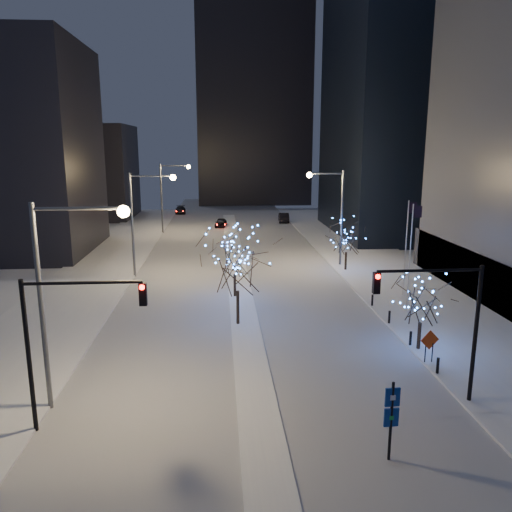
{
  "coord_description": "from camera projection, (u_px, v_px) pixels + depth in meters",
  "views": [
    {
      "loc": [
        -1.68,
        -20.73,
        12.43
      ],
      "look_at": [
        0.79,
        12.83,
        5.0
      ],
      "focal_mm": 35.0,
      "sensor_mm": 36.0,
      "label": 1
    }
  ],
  "objects": [
    {
      "name": "ground",
      "position": [
        259.0,
        422.0,
        22.98
      ],
      "size": [
        160.0,
        160.0,
        0.0
      ],
      "primitive_type": "plane",
      "color": "white",
      "rests_on": "ground"
    },
    {
      "name": "road",
      "position": [
        235.0,
        257.0,
        57.07
      ],
      "size": [
        20.0,
        130.0,
        0.02
      ],
      "primitive_type": "cube",
      "color": "#9DA1AB",
      "rests_on": "ground"
    },
    {
      "name": "median",
      "position": [
        236.0,
        267.0,
        52.18
      ],
      "size": [
        2.0,
        80.0,
        0.15
      ],
      "primitive_type": "cube",
      "color": "silver",
      "rests_on": "ground"
    },
    {
      "name": "east_sidewalk",
      "position": [
        412.0,
        291.0,
        43.52
      ],
      "size": [
        10.0,
        90.0,
        0.15
      ],
      "primitive_type": "cube",
      "color": "silver",
      "rests_on": "ground"
    },
    {
      "name": "west_sidewalk",
      "position": [
        73.0,
        298.0,
        41.44
      ],
      "size": [
        8.0,
        90.0,
        0.15
      ],
      "primitive_type": "cube",
      "color": "silver",
      "rests_on": "ground"
    },
    {
      "name": "filler_west_far",
      "position": [
        80.0,
        172.0,
        87.57
      ],
      "size": [
        18.0,
        16.0,
        16.0
      ],
      "primitive_type": "cube",
      "color": "black",
      "rests_on": "ground"
    },
    {
      "name": "horizon_block",
      "position": [
        253.0,
        106.0,
        108.48
      ],
      "size": [
        24.0,
        14.0,
        42.0
      ],
      "primitive_type": "cube",
      "color": "black",
      "rests_on": "ground"
    },
    {
      "name": "street_lamp_w_near",
      "position": [
        62.0,
        278.0,
        22.89
      ],
      "size": [
        4.4,
        0.56,
        10.0
      ],
      "color": "#595E66",
      "rests_on": "ground"
    },
    {
      "name": "street_lamp_w_mid",
      "position": [
        143.0,
        210.0,
        47.24
      ],
      "size": [
        4.4,
        0.56,
        10.0
      ],
      "color": "#595E66",
      "rests_on": "ground"
    },
    {
      "name": "street_lamp_w_far",
      "position": [
        169.0,
        188.0,
        71.58
      ],
      "size": [
        4.4,
        0.56,
        10.0
      ],
      "color": "#595E66",
      "rests_on": "ground"
    },
    {
      "name": "street_lamp_east",
      "position": [
        333.0,
        205.0,
        51.53
      ],
      "size": [
        3.9,
        0.56,
        10.0
      ],
      "color": "#595E66",
      "rests_on": "ground"
    },
    {
      "name": "traffic_signal_west",
      "position": [
        63.0,
        329.0,
        21.35
      ],
      "size": [
        5.26,
        0.43,
        7.0
      ],
      "color": "black",
      "rests_on": "ground"
    },
    {
      "name": "traffic_signal_east",
      "position": [
        446.0,
        312.0,
        23.57
      ],
      "size": [
        5.26,
        0.43,
        7.0
      ],
      "color": "black",
      "rests_on": "ground"
    },
    {
      "name": "flagpoles",
      "position": [
        409.0,
        244.0,
        39.71
      ],
      "size": [
        1.35,
        2.6,
        8.0
      ],
      "color": "silver",
      "rests_on": "east_sidewalk"
    },
    {
      "name": "bollards",
      "position": [
        399.0,
        327.0,
        33.33
      ],
      "size": [
        0.16,
        12.16,
        0.9
      ],
      "color": "black",
      "rests_on": "east_sidewalk"
    },
    {
      "name": "car_near",
      "position": [
        221.0,
        223.0,
        78.21
      ],
      "size": [
        2.09,
        4.16,
        1.36
      ],
      "primitive_type": "imported",
      "rotation": [
        0.0,
        0.0,
        -0.13
      ],
      "color": "black",
      "rests_on": "ground"
    },
    {
      "name": "car_mid",
      "position": [
        284.0,
        217.0,
        83.37
      ],
      "size": [
        1.95,
        4.81,
        1.55
      ],
      "primitive_type": "imported",
      "rotation": [
        0.0,
        0.0,
        3.08
      ],
      "color": "black",
      "rests_on": "ground"
    },
    {
      "name": "car_far",
      "position": [
        181.0,
        210.0,
        93.76
      ],
      "size": [
        2.14,
        4.73,
        1.34
      ],
      "primitive_type": "imported",
      "rotation": [
        0.0,
        0.0,
        0.06
      ],
      "color": "black",
      "rests_on": "ground"
    },
    {
      "name": "holiday_tree_median_near",
      "position": [
        237.0,
        263.0,
        34.35
      ],
      "size": [
        6.66,
        6.66,
        6.86
      ],
      "color": "black",
      "rests_on": "median"
    },
    {
      "name": "holiday_tree_median_far",
      "position": [
        235.0,
        259.0,
        41.11
      ],
      "size": [
        4.05,
        4.05,
        4.82
      ],
      "color": "black",
      "rests_on": "median"
    },
    {
      "name": "holiday_tree_plaza_near",
      "position": [
        422.0,
        301.0,
        30.29
      ],
      "size": [
        4.76,
        4.76,
        4.76
      ],
      "color": "black",
      "rests_on": "east_sidewalk"
    },
    {
      "name": "holiday_tree_plaza_far",
      "position": [
        347.0,
        237.0,
        50.05
      ],
      "size": [
        4.58,
        4.58,
        5.24
      ],
      "color": "black",
      "rests_on": "east_sidewalk"
    },
    {
      "name": "wayfinding_sign",
      "position": [
        392.0,
        413.0,
        19.75
      ],
      "size": [
        0.61,
        0.12,
        3.41
      ],
      "rotation": [
        0.0,
        0.0,
        0.06
      ],
      "color": "black",
      "rests_on": "ground"
    },
    {
      "name": "construction_sign",
      "position": [
        430.0,
        343.0,
        28.75
      ],
      "size": [
        1.18,
        0.24,
        1.96
      ],
      "rotation": [
        0.0,
        0.0,
        0.17
      ],
      "color": "black",
      "rests_on": "east_sidewalk"
    }
  ]
}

